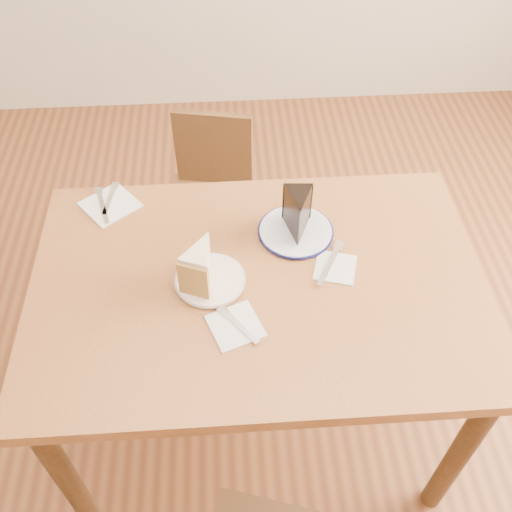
% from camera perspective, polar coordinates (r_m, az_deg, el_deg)
% --- Properties ---
extents(ground, '(4.00, 4.00, 0.00)m').
position_cam_1_polar(ground, '(2.13, 0.18, -15.32)').
color(ground, '#492513').
rests_on(ground, ground).
extents(table, '(1.20, 0.80, 0.75)m').
position_cam_1_polar(table, '(1.58, 0.23, -4.71)').
color(table, brown).
rests_on(table, ground).
extents(chair_far, '(0.42, 0.42, 0.71)m').
position_cam_1_polar(chair_far, '(2.25, -4.57, 5.73)').
color(chair_far, '#3A2211').
rests_on(chair_far, ground).
extents(plate_cream, '(0.18, 0.18, 0.01)m').
position_cam_1_polar(plate_cream, '(1.50, -4.59, -2.41)').
color(plate_cream, white).
rests_on(plate_cream, table).
extents(plate_navy, '(0.20, 0.20, 0.01)m').
position_cam_1_polar(plate_navy, '(1.62, 3.99, 2.48)').
color(plate_navy, white).
rests_on(plate_navy, table).
extents(carrot_cake, '(0.11, 0.13, 0.11)m').
position_cam_1_polar(carrot_cake, '(1.46, -5.38, -0.80)').
color(carrot_cake, beige).
rests_on(carrot_cake, plate_cream).
extents(chocolate_cake, '(0.09, 0.12, 0.12)m').
position_cam_1_polar(chocolate_cake, '(1.57, 4.21, 3.96)').
color(chocolate_cake, black).
rests_on(chocolate_cake, plate_navy).
extents(napkin_cream, '(0.15, 0.15, 0.00)m').
position_cam_1_polar(napkin_cream, '(1.41, -2.07, -7.00)').
color(napkin_cream, white).
rests_on(napkin_cream, table).
extents(napkin_navy, '(0.13, 0.13, 0.00)m').
position_cam_1_polar(napkin_navy, '(1.54, 7.93, -1.15)').
color(napkin_navy, white).
rests_on(napkin_navy, table).
extents(napkin_spare, '(0.20, 0.20, 0.00)m').
position_cam_1_polar(napkin_spare, '(1.75, -14.38, 5.01)').
color(napkin_spare, white).
rests_on(napkin_spare, table).
extents(fork_cream, '(0.10, 0.12, 0.00)m').
position_cam_1_polar(fork_cream, '(1.41, -1.74, -6.92)').
color(fork_cream, white).
rests_on(fork_cream, napkin_cream).
extents(knife_navy, '(0.09, 0.16, 0.00)m').
position_cam_1_polar(knife_navy, '(1.54, 7.40, -0.74)').
color(knife_navy, silver).
rests_on(knife_navy, napkin_navy).
extents(fork_spare, '(0.04, 0.14, 0.00)m').
position_cam_1_polar(fork_spare, '(1.76, -14.39, 5.59)').
color(fork_spare, silver).
rests_on(fork_spare, napkin_spare).
extents(knife_spare, '(0.06, 0.16, 0.00)m').
position_cam_1_polar(knife_spare, '(1.75, -15.10, 4.90)').
color(knife_spare, silver).
rests_on(knife_spare, napkin_spare).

